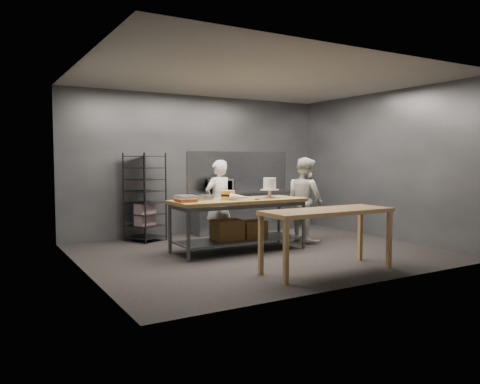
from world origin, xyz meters
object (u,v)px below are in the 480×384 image
Objects in this scene: near_counter at (327,215)px; chef_right at (305,200)px; work_table at (238,219)px; chef_behind at (218,202)px; speed_rack at (145,198)px; layer_cake at (228,195)px; microwave at (220,186)px; frosted_cake_stand at (270,186)px.

chef_right reaches higher than near_counter.
work_table is 1.99m from near_counter.
near_counter is 2.45m from chef_right.
near_counter is 1.24× the size of chef_behind.
work_table is at bearing -59.15° from speed_rack.
work_table is at bearing 0.51° from layer_cake.
microwave is (0.66, 1.19, 0.25)m from chef_behind.
chef_right is at bearing 5.23° from layer_cake.
frosted_cake_stand is (0.65, -0.77, 0.34)m from chef_behind.
speed_rack is 7.16× the size of layer_cake.
work_table is at bearing 174.90° from frosted_cake_stand.
speed_rack reaches higher than layer_cake.
speed_rack reaches higher than chef_behind.
work_table is 0.75m from chef_behind.
chef_right is (2.70, -1.66, -0.03)m from speed_rack.
work_table is 0.48m from layer_cake.
chef_behind is at bearing -46.21° from speed_rack.
chef_right reaches higher than work_table.
work_table is at bearing -108.44° from microwave.
microwave is at bearing 2.66° from speed_rack.
chef_right reaches higher than frosted_cake_stand.
chef_behind is at bearing 75.33° from layer_cake.
chef_behind reaches higher than work_table.
chef_right reaches higher than layer_cake.
speed_rack is 1.06× the size of chef_right.
work_table is 1.37× the size of speed_rack.
microwave is (1.72, 0.08, 0.19)m from speed_rack.
work_table is 0.85m from frosted_cake_stand.
chef_right is at bearing 12.61° from frosted_cake_stand.
near_counter is 2.69m from chef_behind.
frosted_cake_stand is (0.26, 1.89, 0.33)m from near_counter.
speed_rack is (-1.09, 1.82, 0.28)m from work_table.
chef_right is 1.06m from frosted_cake_stand.
chef_behind is 1.06m from frosted_cake_stand.
speed_rack is at bearing 115.70° from layer_cake.
near_counter is at bearing -94.01° from microwave.
chef_behind is 4.42× the size of frosted_cake_stand.
frosted_cake_stand is at bearing -90.26° from microwave.
chef_behind is 0.76m from layer_cake.
chef_behind is 1.73m from chef_right.
near_counter is at bearing -79.38° from work_table.
layer_cake is (-0.58, 1.94, 0.19)m from near_counter.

